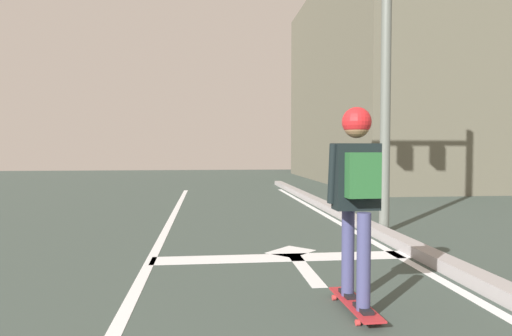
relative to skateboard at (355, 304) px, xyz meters
The scene contains 9 objects.
lane_line_center 2.21m from the skateboard, 149.22° to the left, with size 0.12×20.00×0.01m, color silver.
lane_line_curbside 1.63m from the skateboard, 44.06° to the left, with size 0.12×20.00×0.01m, color silver.
stop_bar 1.91m from the skateboard, 98.73° to the left, with size 3.22×0.40×0.01m, color silver.
lane_arrow_stem 1.36m from the skateboard, 95.47° to the left, with size 0.16×1.40×0.01m, color silver.
lane_arrow_head 2.21m from the skateboard, 93.36° to the left, with size 0.56×0.44×0.01m, color silver.
curb_strip 1.82m from the skateboard, 38.57° to the left, with size 0.24×24.00×0.14m, color #979292.
skateboard is the anchor object (origin of this frame).
skater 1.03m from the skateboard, 88.28° to the right, with size 0.45×0.61×1.62m.
building_block 17.85m from the skateboard, 56.59° to the left, with size 12.51×12.15×8.12m, color #5F5C4C.
Camera 1 is at (0.50, 1.28, 1.36)m, focal length 31.69 mm.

